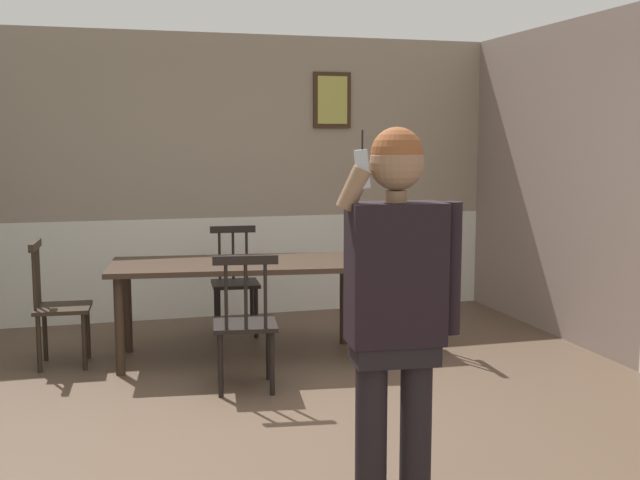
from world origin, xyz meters
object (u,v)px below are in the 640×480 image
(chair_near_window, at_px, (245,323))
(chair_at_table_head, at_px, (235,282))
(chair_opposite_corner, at_px, (58,306))
(dining_table, at_px, (239,273))
(chair_by_doorway, at_px, (410,294))
(person_figure, at_px, (397,301))

(chair_near_window, distance_m, chair_at_table_head, 1.62)
(chair_near_window, bearing_deg, chair_opposite_corner, 150.28)
(dining_table, height_order, chair_near_window, chair_near_window)
(chair_near_window, bearing_deg, chair_by_doorway, 31.07)
(dining_table, xyz_separation_m, chair_at_table_head, (0.10, 0.81, -0.21))
(chair_near_window, relative_size, person_figure, 0.54)
(chair_opposite_corner, distance_m, person_figure, 3.52)
(chair_near_window, relative_size, chair_by_doorway, 0.92)
(chair_at_table_head, distance_m, chair_opposite_corner, 1.60)
(dining_table, distance_m, chair_opposite_corner, 1.40)
(person_figure, bearing_deg, chair_at_table_head, -83.54)
(dining_table, bearing_deg, chair_at_table_head, 83.20)
(chair_near_window, height_order, chair_by_doorway, chair_by_doorway)
(chair_near_window, height_order, chair_at_table_head, chair_near_window)
(chair_at_table_head, height_order, chair_opposite_corner, chair_opposite_corner)
(chair_opposite_corner, height_order, person_figure, person_figure)
(dining_table, bearing_deg, chair_opposite_corner, 173.16)
(dining_table, xyz_separation_m, chair_by_doorway, (1.38, -0.16, -0.21))
(chair_opposite_corner, bearing_deg, person_figure, 30.51)
(chair_by_doorway, bearing_deg, chair_near_window, 115.81)
(dining_table, bearing_deg, chair_near_window, -96.96)
(chair_by_doorway, relative_size, chair_opposite_corner, 1.08)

